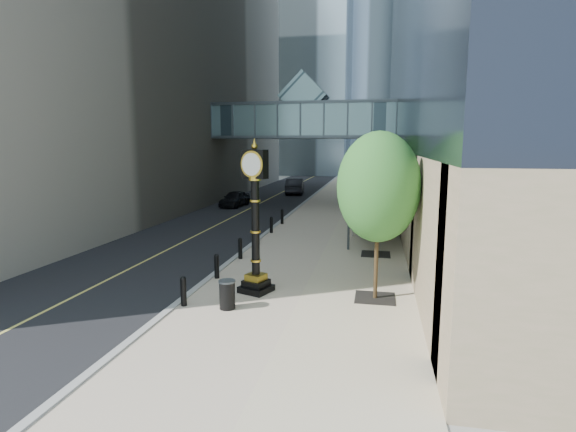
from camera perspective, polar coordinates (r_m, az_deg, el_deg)
The scene contains 14 objects.
ground at distance 14.04m, azimuth -4.39°, elevation -13.64°, with size 320.00×320.00×0.00m, color gray.
road at distance 53.78m, azimuth -0.17°, elevation 3.32°, with size 8.00×180.00×0.02m, color black.
sidewalk at distance 52.80m, azimuth 8.38°, elevation 3.14°, with size 8.00×180.00×0.06m, color tan.
curb at distance 53.14m, azimuth 4.07°, elevation 3.25°, with size 0.25×180.00×0.07m, color gray.
distant_tower_c at distance 135.54m, azimuth 7.39°, elevation 20.54°, with size 22.00×22.00×65.00m, color #A5C2D0.
skywalk at distance 41.05m, azimuth 2.05°, elevation 12.29°, with size 17.00×4.20×5.80m.
entrance_canopy at distance 26.49m, azimuth 11.12°, elevation 6.27°, with size 3.00×8.00×4.38m.
bollard_row at distance 22.88m, azimuth -4.90°, elevation -3.33°, with size 0.20×16.20×0.90m.
street_trees at distance 27.85m, azimuth 11.35°, elevation 5.43°, with size 2.94×28.55×6.04m.
street_clock at distance 16.19m, azimuth -4.16°, elevation -1.67°, with size 1.31×1.31×5.40m.
trash_bin at distance 15.11m, azimuth -7.73°, elevation -9.96°, with size 0.52×0.52×0.90m, color black.
pedestrian at distance 26.57m, azimuth 8.58°, elevation -0.56°, with size 0.70×0.46×1.91m, color #A59F97.
car_near at distance 39.67m, azimuth -6.77°, elevation 2.21°, with size 1.63×4.05×1.38m, color black.
car_far at distance 49.47m, azimuth 0.90°, elevation 3.81°, with size 1.80×5.15×1.70m, color black.
Camera 1 is at (3.53, -12.46, 5.42)m, focal length 28.00 mm.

